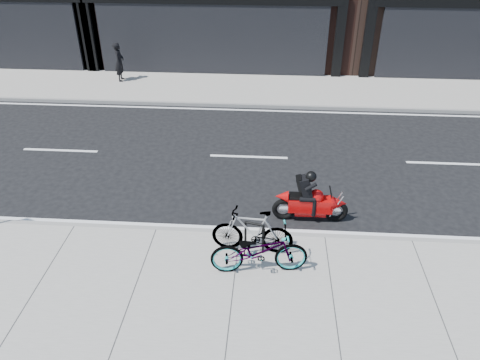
# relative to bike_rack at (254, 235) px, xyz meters

# --- Properties ---
(ground) EXTENTS (120.00, 120.00, 0.00)m
(ground) POSITION_rel_bike_rack_xyz_m (-0.37, 2.60, -0.58)
(ground) COLOR black
(ground) RESTS_ON ground
(sidewalk_near) EXTENTS (60.00, 6.00, 0.13)m
(sidewalk_near) POSITION_rel_bike_rack_xyz_m (-0.37, -2.40, -0.52)
(sidewalk_near) COLOR gray
(sidewalk_near) RESTS_ON ground
(sidewalk_far) EXTENTS (60.00, 3.50, 0.13)m
(sidewalk_far) POSITION_rel_bike_rack_xyz_m (-0.37, 10.35, -0.52)
(sidewalk_far) COLOR gray
(sidewalk_far) RESTS_ON ground
(bike_rack) EXTENTS (0.45, 0.16, 0.77)m
(bike_rack) POSITION_rel_bike_rack_xyz_m (0.00, 0.00, 0.00)
(bike_rack) COLOR black
(bike_rack) RESTS_ON sidewalk_near
(bicycle_front) EXTENTS (2.10, 0.93, 1.07)m
(bicycle_front) POSITION_rel_bike_rack_xyz_m (0.13, -0.63, 0.08)
(bicycle_front) COLOR gray
(bicycle_front) RESTS_ON sidewalk_near
(bicycle_rear) EXTENTS (1.84, 0.63, 1.09)m
(bicycle_rear) POSITION_rel_bike_rack_xyz_m (-0.05, 0.00, 0.09)
(bicycle_rear) COLOR gray
(bicycle_rear) RESTS_ON sidewalk_near
(motorcycle) EXTENTS (1.87, 0.40, 1.40)m
(motorcycle) POSITION_rel_bike_rack_xyz_m (1.39, 1.44, -0.01)
(motorcycle) COLOR black
(motorcycle) RESTS_ON ground
(pedestrian) EXTENTS (0.43, 0.61, 1.61)m
(pedestrian) POSITION_rel_bike_rack_xyz_m (-6.18, 10.82, 0.35)
(pedestrian) COLOR black
(pedestrian) RESTS_ON sidewalk_far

